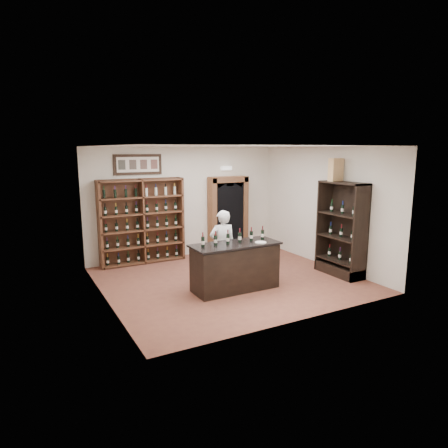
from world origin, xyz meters
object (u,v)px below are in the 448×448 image
Objects in this scene: wine_shelf at (142,221)px; shopkeeper at (222,246)px; wine_crate at (336,170)px; tasting_counter at (235,267)px; counter_bottle_0 at (203,242)px; side_cabinet at (342,243)px.

shopkeeper is (1.14, -2.30, -0.29)m from wine_shelf.
wine_crate reaches higher than wine_shelf.
wine_crate reaches higher than tasting_counter.
shopkeeper is 3.19m from wine_crate.
shopkeeper is at bearing 37.05° from counter_bottle_0.
counter_bottle_0 is at bearing 174.07° from side_cabinet.
wine_crate is at bearing -1.51° from counter_bottle_0.
side_cabinet is (2.72, -0.30, 0.26)m from tasting_counter.
counter_bottle_0 is 0.14× the size of side_cabinet.
wine_crate reaches higher than shopkeeper.
shopkeeper is 3.06× the size of wine_crate.
wine_shelf is at bearing 134.06° from wine_crate.
side_cabinet reaches higher than tasting_counter.
tasting_counter is 1.16× the size of shopkeeper.
wine_crate reaches higher than side_cabinet.
wine_crate is (-0.05, 0.27, 1.71)m from side_cabinet.
side_cabinet is 2.85m from shopkeeper.
wine_shelf is 4.99m from wine_crate.
wine_shelf and side_cabinet have the same top height.
tasting_counter is 2.75m from side_cabinet.
tasting_counter is (1.10, -2.93, -0.61)m from wine_shelf.
wine_shelf is 3.19m from tasting_counter.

